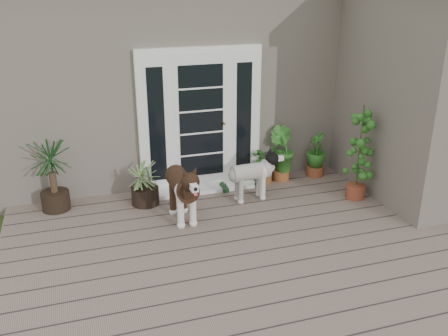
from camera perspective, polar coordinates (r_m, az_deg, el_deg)
name	(u,v)px	position (r m, az deg, el deg)	size (l,w,h in m)	color
deck	(266,255)	(6.08, 4.85, -9.97)	(6.20, 4.60, 0.12)	#6B5B4C
house_main	(182,71)	(9.41, -4.90, 11.07)	(7.40, 4.00, 3.10)	#665E54
house_wing	(424,97)	(7.87, 22.10, 7.58)	(1.60, 2.40, 3.10)	#665E54
door_unit	(201,119)	(7.50, -2.72, 5.70)	(1.90, 0.14, 2.15)	white
door_step	(205,187)	(7.67, -2.19, -2.27)	(1.60, 0.40, 0.05)	white
brindle_dog	(182,193)	(6.59, -4.88, -2.96)	(0.40, 0.93, 0.78)	#3E2616
white_dog	(251,179)	(7.20, 3.10, -1.31)	(0.33, 0.77, 0.65)	silver
spider_plant	(144,181)	(7.13, -9.20, -1.54)	(0.66, 0.66, 0.70)	#97B56F
yucca	(52,174)	(7.21, -19.27, -0.70)	(0.74, 0.74, 1.07)	black
herb_a	(265,166)	(7.84, 4.71, 0.24)	(0.44, 0.44, 0.56)	#1C6520
herb_b	(281,160)	(7.96, 6.66, 0.89)	(0.44, 0.44, 0.66)	#1C651F
herb_c	(316,158)	(8.23, 10.60, 1.14)	(0.39, 0.39, 0.60)	#1E5919
sapling	(359,151)	(7.36, 15.40, 1.87)	(0.43, 0.43, 1.47)	#1F5418
clog_left	(224,187)	(7.62, 0.02, -2.26)	(0.13, 0.28, 0.08)	black
clog_right	(259,183)	(7.81, 4.08, -1.71)	(0.13, 0.29, 0.09)	black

